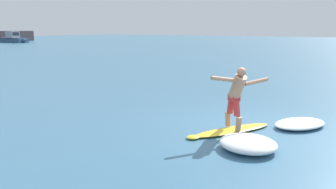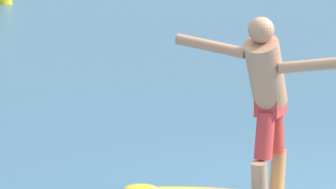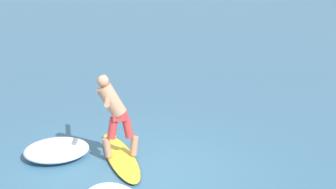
{
  "view_description": "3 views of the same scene",
  "coord_description": "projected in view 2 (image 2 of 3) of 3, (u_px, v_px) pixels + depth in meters",
  "views": [
    {
      "loc": [
        -7.74,
        -2.69,
        2.47
      ],
      "look_at": [
        -0.63,
        2.03,
        0.75
      ],
      "focal_mm": 35.0,
      "sensor_mm": 36.0,
      "label": 1
    },
    {
      "loc": [
        -2.5,
        -5.95,
        2.03
      ],
      "look_at": [
        -1.09,
        1.63,
        0.74
      ],
      "focal_mm": 85.0,
      "sensor_mm": 36.0,
      "label": 2
    },
    {
      "loc": [
        5.66,
        -4.83,
        3.5
      ],
      "look_at": [
        -0.55,
        1.52,
        0.97
      ],
      "focal_mm": 50.0,
      "sensor_mm": 36.0,
      "label": 3
    }
  ],
  "objects": [
    {
      "name": "surfer",
      "position": [
        267.0,
        93.0,
        6.43
      ],
      "size": [
        1.26,
        0.98,
        1.53
      ],
      "color": "tan",
      "rests_on": "surfboard"
    }
  ]
}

